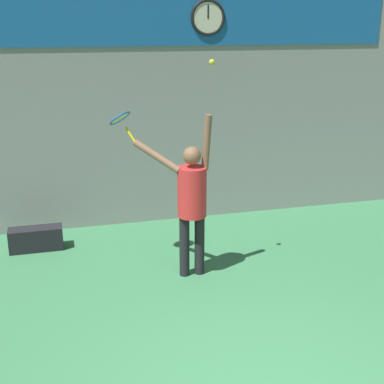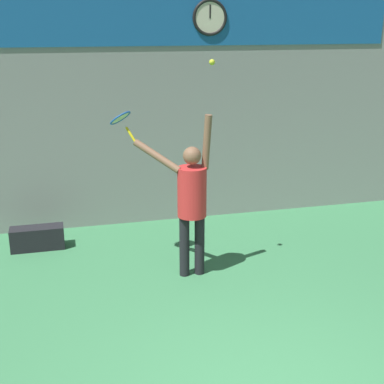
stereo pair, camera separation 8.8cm
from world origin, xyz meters
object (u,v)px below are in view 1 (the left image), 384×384
(tennis_racket, at_px, (121,120))
(equipment_bag, at_px, (36,239))
(tennis_player, at_px, (191,197))
(tennis_ball, at_px, (212,62))
(scoreboard_clock, at_px, (208,18))

(tennis_racket, relative_size, equipment_bag, 0.52)
(tennis_player, distance_m, tennis_ball, 1.67)
(scoreboard_clock, height_order, tennis_ball, scoreboard_clock)
(scoreboard_clock, height_order, tennis_player, scoreboard_clock)
(scoreboard_clock, distance_m, tennis_racket, 2.52)
(tennis_ball, distance_m, equipment_bag, 3.64)
(tennis_ball, xyz_separation_m, equipment_bag, (-2.22, 1.36, -2.55))
(tennis_player, bearing_deg, equipment_bag, 145.92)
(tennis_player, xyz_separation_m, equipment_bag, (-1.97, 1.34, -0.90))
(tennis_racket, bearing_deg, tennis_ball, -27.46)
(tennis_player, xyz_separation_m, tennis_racket, (-0.78, 0.51, 0.92))
(tennis_racket, bearing_deg, tennis_player, -33.13)
(tennis_ball, bearing_deg, equipment_bag, 148.51)
(tennis_player, bearing_deg, scoreboard_clock, 68.51)
(equipment_bag, bearing_deg, tennis_racket, -34.69)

